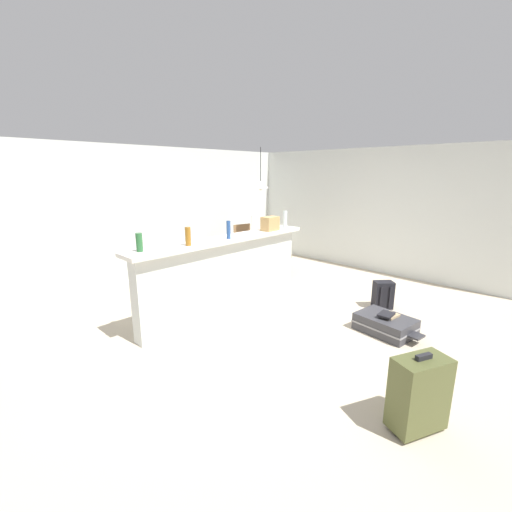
% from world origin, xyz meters
% --- Properties ---
extents(ground_plane, '(13.00, 13.00, 0.05)m').
position_xyz_m(ground_plane, '(0.00, 0.00, -0.03)').
color(ground_plane, beige).
extents(wall_back, '(6.60, 0.10, 2.50)m').
position_xyz_m(wall_back, '(0.00, 3.05, 1.25)').
color(wall_back, silver).
rests_on(wall_back, ground_plane).
extents(wall_right, '(0.10, 6.00, 2.50)m').
position_xyz_m(wall_right, '(3.05, 0.30, 1.25)').
color(wall_right, silver).
rests_on(wall_right, ground_plane).
extents(partition_half_wall, '(2.80, 0.20, 1.07)m').
position_xyz_m(partition_half_wall, '(-0.58, 0.60, 0.54)').
color(partition_half_wall, silver).
rests_on(partition_half_wall, ground_plane).
extents(bar_countertop, '(2.96, 0.40, 0.05)m').
position_xyz_m(bar_countertop, '(-0.58, 0.60, 1.10)').
color(bar_countertop, white).
rests_on(bar_countertop, partition_half_wall).
extents(bottle_green, '(0.08, 0.08, 0.22)m').
position_xyz_m(bottle_green, '(-1.82, 0.66, 1.23)').
color(bottle_green, '#2D6B38').
rests_on(bottle_green, bar_countertop).
extents(bottle_amber, '(0.07, 0.07, 0.24)m').
position_xyz_m(bottle_amber, '(-1.23, 0.53, 1.24)').
color(bottle_amber, '#9E661E').
rests_on(bottle_amber, bar_countertop).
extents(bottle_blue, '(0.06, 0.06, 0.25)m').
position_xyz_m(bottle_blue, '(-0.58, 0.51, 1.25)').
color(bottle_blue, '#284C89').
rests_on(bottle_blue, bar_countertop).
extents(bottle_white, '(0.06, 0.06, 0.25)m').
position_xyz_m(bottle_white, '(0.06, 0.65, 1.25)').
color(bottle_white, silver).
rests_on(bottle_white, bar_countertop).
extents(bottle_clear, '(0.07, 0.07, 0.28)m').
position_xyz_m(bottle_clear, '(0.69, 0.54, 1.26)').
color(bottle_clear, silver).
rests_on(bottle_clear, bar_countertop).
extents(grocery_bag, '(0.26, 0.18, 0.22)m').
position_xyz_m(grocery_bag, '(0.33, 0.54, 1.23)').
color(grocery_bag, tan).
rests_on(grocery_bag, bar_countertop).
extents(dining_table, '(1.10, 0.80, 0.74)m').
position_xyz_m(dining_table, '(1.34, 1.79, 0.65)').
color(dining_table, '#332319').
rests_on(dining_table, ground_plane).
extents(dining_chair_near_partition, '(0.46, 0.46, 0.93)m').
position_xyz_m(dining_chair_near_partition, '(1.25, 1.24, 0.52)').
color(dining_chair_near_partition, '#9E754C').
rests_on(dining_chair_near_partition, ground_plane).
extents(dining_chair_far_side, '(0.48, 0.48, 0.93)m').
position_xyz_m(dining_chair_far_side, '(1.38, 2.37, 0.52)').
color(dining_chair_far_side, '#9E754C').
rests_on(dining_chair_far_side, ground_plane).
extents(pendant_lamp, '(0.34, 0.34, 0.84)m').
position_xyz_m(pendant_lamp, '(1.42, 1.79, 1.78)').
color(pendant_lamp, black).
extents(suitcase_flat_charcoal, '(0.58, 0.86, 0.22)m').
position_xyz_m(suitcase_flat_charcoal, '(0.42, -1.38, 0.11)').
color(suitcase_flat_charcoal, '#38383D').
rests_on(suitcase_flat_charcoal, ground_plane).
extents(suitcase_upright_olive, '(0.50, 0.40, 0.67)m').
position_xyz_m(suitcase_upright_olive, '(-1.08, -2.29, 0.33)').
color(suitcase_upright_olive, '#51562D').
rests_on(suitcase_upright_olive, ground_plane).
extents(backpack_black, '(0.34, 0.34, 0.42)m').
position_xyz_m(backpack_black, '(1.20, -0.99, 0.20)').
color(backpack_black, black).
rests_on(backpack_black, ground_plane).
extents(book_stack, '(0.30, 0.21, 0.05)m').
position_xyz_m(book_stack, '(0.43, -1.40, 0.25)').
color(book_stack, tan).
rests_on(book_stack, suitcase_flat_charcoal).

